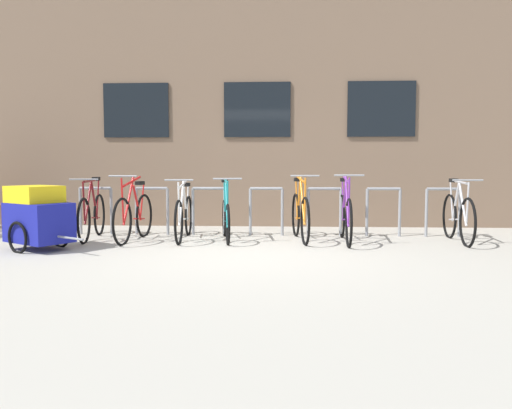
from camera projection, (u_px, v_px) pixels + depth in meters
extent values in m
plane|color=#B2ADA0|center=(245.00, 254.00, 6.89)|extent=(42.00, 42.00, 0.00)
cube|color=#7A604C|center=(264.00, 103.00, 13.32)|extent=(28.00, 6.95, 5.71)
cube|color=black|center=(136.00, 110.00, 10.01)|extent=(1.30, 0.04, 1.06)
cube|color=black|center=(257.00, 110.00, 9.88)|extent=(1.30, 0.04, 1.06)
cube|color=black|center=(381.00, 109.00, 9.75)|extent=(1.30, 0.04, 1.06)
cylinder|color=gray|center=(81.00, 211.00, 8.91)|extent=(0.05, 0.05, 0.81)
cylinder|color=gray|center=(111.00, 211.00, 8.88)|extent=(0.05, 0.05, 0.81)
cylinder|color=gray|center=(95.00, 188.00, 8.87)|extent=(0.55, 0.05, 0.05)
cylinder|color=gray|center=(136.00, 211.00, 8.86)|extent=(0.05, 0.05, 0.81)
cylinder|color=gray|center=(168.00, 212.00, 8.83)|extent=(0.05, 0.05, 0.81)
cylinder|color=gray|center=(152.00, 188.00, 8.81)|extent=(0.55, 0.05, 0.05)
cylinder|color=gray|center=(193.00, 212.00, 8.81)|extent=(0.05, 0.05, 0.81)
cylinder|color=gray|center=(225.00, 212.00, 8.78)|extent=(0.05, 0.05, 0.81)
cylinder|color=gray|center=(209.00, 188.00, 8.76)|extent=(0.55, 0.05, 0.05)
cylinder|color=gray|center=(250.00, 212.00, 8.75)|extent=(0.05, 0.05, 0.81)
cylinder|color=gray|center=(282.00, 212.00, 8.72)|extent=(0.05, 0.05, 0.81)
cylinder|color=gray|center=(266.00, 189.00, 8.71)|extent=(0.55, 0.05, 0.05)
cylinder|color=gray|center=(308.00, 212.00, 8.70)|extent=(0.05, 0.05, 0.81)
cylinder|color=gray|center=(341.00, 212.00, 8.67)|extent=(0.05, 0.05, 0.81)
cylinder|color=gray|center=(325.00, 189.00, 8.65)|extent=(0.55, 0.05, 0.05)
cylinder|color=gray|center=(367.00, 212.00, 8.65)|extent=(0.05, 0.05, 0.81)
cylinder|color=gray|center=(400.00, 213.00, 8.62)|extent=(0.05, 0.05, 0.81)
cylinder|color=gray|center=(384.00, 189.00, 8.60)|extent=(0.55, 0.05, 0.05)
cylinder|color=gray|center=(426.00, 213.00, 8.59)|extent=(0.05, 0.05, 0.81)
cylinder|color=gray|center=(460.00, 213.00, 8.56)|extent=(0.05, 0.05, 0.81)
cylinder|color=gray|center=(444.00, 189.00, 8.55)|extent=(0.55, 0.05, 0.05)
torus|color=black|center=(224.00, 218.00, 8.71)|extent=(0.15, 0.64, 0.64)
torus|color=black|center=(228.00, 225.00, 7.73)|extent=(0.15, 0.64, 0.64)
cylinder|color=teal|center=(227.00, 203.00, 7.97)|extent=(0.12, 0.48, 0.74)
cylinder|color=teal|center=(225.00, 203.00, 8.36)|extent=(0.09, 0.35, 0.69)
cylinder|color=teal|center=(226.00, 182.00, 8.11)|extent=(0.16, 0.76, 0.08)
cylinder|color=teal|center=(225.00, 221.00, 8.47)|extent=(0.11, 0.50, 0.07)
cylinder|color=teal|center=(225.00, 200.00, 8.60)|extent=(0.06, 0.20, 0.63)
cylinder|color=teal|center=(228.00, 203.00, 7.73)|extent=(0.04, 0.08, 0.67)
cube|color=black|center=(225.00, 180.00, 8.49)|extent=(0.13, 0.21, 0.06)
cylinder|color=gray|center=(227.00, 179.00, 7.72)|extent=(0.44, 0.10, 0.03)
torus|color=black|center=(296.00, 215.00, 8.69)|extent=(0.13, 0.75, 0.75)
torus|color=black|center=(305.00, 221.00, 7.70)|extent=(0.13, 0.75, 0.75)
cylinder|color=orange|center=(302.00, 200.00, 7.95)|extent=(0.09, 0.48, 0.74)
cylinder|color=orange|center=(299.00, 201.00, 8.34)|extent=(0.08, 0.36, 0.66)
cylinder|color=orange|center=(301.00, 180.00, 8.08)|extent=(0.13, 0.77, 0.11)
cylinder|color=orange|center=(298.00, 218.00, 8.45)|extent=(0.08, 0.50, 0.08)
cylinder|color=orange|center=(297.00, 198.00, 8.58)|extent=(0.05, 0.20, 0.59)
cylinder|color=orange|center=(305.00, 200.00, 7.70)|extent=(0.04, 0.08, 0.67)
cube|color=black|center=(297.00, 180.00, 8.47)|extent=(0.12, 0.21, 0.06)
cylinder|color=gray|center=(305.00, 176.00, 7.69)|extent=(0.44, 0.08, 0.03)
torus|color=black|center=(342.00, 216.00, 8.56)|extent=(0.06, 0.75, 0.75)
torus|color=black|center=(349.00, 223.00, 7.46)|extent=(0.06, 0.75, 0.75)
cylinder|color=#722D99|center=(347.00, 201.00, 7.74)|extent=(0.05, 0.53, 0.75)
cylinder|color=#722D99|center=(344.00, 202.00, 8.17)|extent=(0.05, 0.40, 0.66)
cylinder|color=#722D99|center=(346.00, 180.00, 7.90)|extent=(0.06, 0.87, 0.12)
cylinder|color=#722D99|center=(344.00, 219.00, 8.28)|extent=(0.04, 0.55, 0.08)
cylinder|color=#722D99|center=(343.00, 199.00, 8.44)|extent=(0.03, 0.20, 0.60)
cylinder|color=#722D99|center=(349.00, 200.00, 7.46)|extent=(0.03, 0.08, 0.68)
cube|color=black|center=(344.00, 180.00, 8.33)|extent=(0.10, 0.20, 0.06)
cylinder|color=gray|center=(349.00, 175.00, 7.46)|extent=(0.44, 0.04, 0.03)
torus|color=black|center=(449.00, 216.00, 8.47)|extent=(0.08, 0.76, 0.76)
torus|color=black|center=(468.00, 223.00, 7.51)|extent=(0.08, 0.76, 0.76)
cylinder|color=#B7B7BC|center=(463.00, 203.00, 7.76)|extent=(0.06, 0.46, 0.67)
cylinder|color=#B7B7BC|center=(456.00, 202.00, 8.12)|extent=(0.05, 0.34, 0.65)
cylinder|color=#B7B7BC|center=(460.00, 182.00, 7.88)|extent=(0.07, 0.74, 0.06)
cylinder|color=#B7B7BC|center=(453.00, 219.00, 8.23)|extent=(0.05, 0.49, 0.08)
cylinder|color=#B7B7BC|center=(451.00, 199.00, 8.36)|extent=(0.03, 0.20, 0.58)
cylinder|color=#B7B7BC|center=(468.00, 202.00, 7.52)|extent=(0.03, 0.08, 0.60)
cube|color=black|center=(454.00, 180.00, 8.25)|extent=(0.11, 0.20, 0.06)
cylinder|color=gray|center=(468.00, 180.00, 7.52)|extent=(0.44, 0.05, 0.03)
torus|color=black|center=(188.00, 216.00, 8.82)|extent=(0.07, 0.71, 0.71)
torus|color=black|center=(179.00, 223.00, 7.76)|extent=(0.07, 0.71, 0.71)
cylinder|color=silver|center=(181.00, 203.00, 8.03)|extent=(0.06, 0.51, 0.69)
cylinder|color=silver|center=(185.00, 204.00, 8.45)|extent=(0.05, 0.38, 0.59)
cylinder|color=silver|center=(183.00, 184.00, 8.18)|extent=(0.07, 0.83, 0.14)
cylinder|color=silver|center=(186.00, 219.00, 8.56)|extent=(0.05, 0.53, 0.07)
cylinder|color=silver|center=(188.00, 201.00, 8.71)|extent=(0.03, 0.20, 0.53)
cylinder|color=silver|center=(179.00, 202.00, 7.76)|extent=(0.03, 0.08, 0.62)
cube|color=black|center=(187.00, 185.00, 8.60)|extent=(0.11, 0.20, 0.06)
cylinder|color=gray|center=(179.00, 180.00, 7.76)|extent=(0.44, 0.05, 0.03)
torus|color=black|center=(144.00, 216.00, 8.64)|extent=(0.09, 0.74, 0.74)
torus|color=black|center=(122.00, 222.00, 7.68)|extent=(0.09, 0.74, 0.74)
cylinder|color=red|center=(128.00, 201.00, 7.92)|extent=(0.07, 0.47, 0.74)
cylinder|color=red|center=(137.00, 203.00, 8.30)|extent=(0.06, 0.34, 0.60)
cylinder|color=red|center=(132.00, 182.00, 8.05)|extent=(0.09, 0.75, 0.17)
cylinder|color=red|center=(139.00, 219.00, 8.41)|extent=(0.06, 0.49, 0.08)
cylinder|color=red|center=(142.00, 200.00, 8.54)|extent=(0.04, 0.20, 0.54)
cylinder|color=red|center=(122.00, 200.00, 7.68)|extent=(0.03, 0.08, 0.67)
cube|color=black|center=(140.00, 183.00, 8.42)|extent=(0.11, 0.21, 0.06)
cylinder|color=gray|center=(123.00, 176.00, 7.68)|extent=(0.44, 0.06, 0.03)
torus|color=black|center=(99.00, 215.00, 8.87)|extent=(0.13, 0.73, 0.73)
torus|color=black|center=(84.00, 221.00, 7.84)|extent=(0.13, 0.73, 0.73)
cylinder|color=maroon|center=(88.00, 202.00, 8.10)|extent=(0.10, 0.50, 0.69)
cylinder|color=maroon|center=(94.00, 200.00, 8.50)|extent=(0.08, 0.37, 0.67)
cylinder|color=maroon|center=(90.00, 181.00, 8.24)|extent=(0.14, 0.80, 0.05)
cylinder|color=maroon|center=(96.00, 218.00, 8.61)|extent=(0.09, 0.52, 0.08)
cylinder|color=maroon|center=(98.00, 198.00, 8.75)|extent=(0.05, 0.20, 0.61)
cylinder|color=maroon|center=(84.00, 201.00, 7.84)|extent=(0.04, 0.08, 0.62)
cube|color=black|center=(96.00, 179.00, 8.64)|extent=(0.12, 0.21, 0.06)
cylinder|color=gray|center=(84.00, 179.00, 7.84)|extent=(0.44, 0.08, 0.03)
cube|color=navy|center=(39.00, 222.00, 7.23)|extent=(1.08, 0.98, 0.56)
cube|color=yellow|center=(35.00, 194.00, 7.25)|extent=(0.87, 0.84, 0.24)
torus|color=black|center=(60.00, 233.00, 7.52)|extent=(0.41, 0.28, 0.46)
torus|color=black|center=(17.00, 238.00, 6.98)|extent=(0.41, 0.28, 0.46)
cylinder|color=gray|center=(70.00, 238.00, 6.83)|extent=(0.48, 0.32, 0.03)
cube|color=brown|center=(8.00, 217.00, 9.74)|extent=(0.08, 0.36, 0.42)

